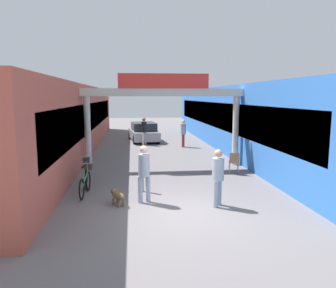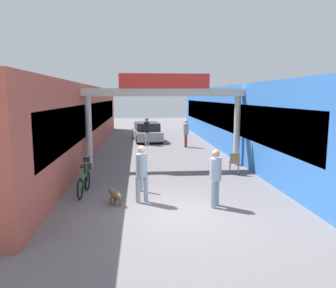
{
  "view_description": "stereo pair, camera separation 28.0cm",
  "coord_description": "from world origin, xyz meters",
  "px_view_note": "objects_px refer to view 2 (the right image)",
  "views": [
    {
      "loc": [
        -1.4,
        -8.44,
        3.17
      ],
      "look_at": [
        0.0,
        4.26,
        1.3
      ],
      "focal_mm": 35.0,
      "sensor_mm": 36.0,
      "label": 1
    },
    {
      "loc": [
        -1.12,
        -8.47,
        3.17
      ],
      "look_at": [
        0.0,
        4.26,
        1.3
      ],
      "focal_mm": 35.0,
      "sensor_mm": 36.0,
      "label": 2
    }
  ],
  "objects_px": {
    "pedestrian_companion": "(215,174)",
    "bicycle_blue_second": "(86,172)",
    "bicycle_green_nearest": "(85,181)",
    "pedestrian_elderly_walking": "(147,129)",
    "bollard_post_metal": "(141,176)",
    "dog_on_leash": "(115,195)",
    "pedestrian_carrying_crate": "(186,131)",
    "cafe_chair_wood_nearer": "(235,161)",
    "pedestrian_with_dog": "(142,170)",
    "parked_car_silver": "(147,132)"
  },
  "relations": [
    {
      "from": "bicycle_blue_second",
      "to": "pedestrian_elderly_walking",
      "type": "bearing_deg",
      "value": 75.45
    },
    {
      "from": "parked_car_silver",
      "to": "bollard_post_metal",
      "type": "bearing_deg",
      "value": -92.25
    },
    {
      "from": "dog_on_leash",
      "to": "bicycle_blue_second",
      "type": "xyz_separation_m",
      "value": [
        -1.21,
        2.42,
        0.15
      ]
    },
    {
      "from": "pedestrian_carrying_crate",
      "to": "dog_on_leash",
      "type": "distance_m",
      "value": 11.38
    },
    {
      "from": "bicycle_green_nearest",
      "to": "parked_car_silver",
      "type": "xyz_separation_m",
      "value": [
        2.34,
        12.56,
        0.21
      ]
    },
    {
      "from": "pedestrian_carrying_crate",
      "to": "bollard_post_metal",
      "type": "xyz_separation_m",
      "value": [
        -2.87,
        -9.47,
        -0.45
      ]
    },
    {
      "from": "bicycle_green_nearest",
      "to": "pedestrian_elderly_walking",
      "type": "bearing_deg",
      "value": 77.8
    },
    {
      "from": "pedestrian_elderly_walking",
      "to": "parked_car_silver",
      "type": "relative_size",
      "value": 0.43
    },
    {
      "from": "bicycle_green_nearest",
      "to": "parked_car_silver",
      "type": "height_order",
      "value": "parked_car_silver"
    },
    {
      "from": "cafe_chair_wood_nearer",
      "to": "pedestrian_carrying_crate",
      "type": "bearing_deg",
      "value": 97.46
    },
    {
      "from": "pedestrian_companion",
      "to": "cafe_chair_wood_nearer",
      "type": "height_order",
      "value": "pedestrian_companion"
    },
    {
      "from": "pedestrian_carrying_crate",
      "to": "dog_on_leash",
      "type": "relative_size",
      "value": 2.67
    },
    {
      "from": "bicycle_green_nearest",
      "to": "bicycle_blue_second",
      "type": "distance_m",
      "value": 1.23
    },
    {
      "from": "pedestrian_with_dog",
      "to": "bicycle_green_nearest",
      "type": "bearing_deg",
      "value": 150.54
    },
    {
      "from": "pedestrian_carrying_crate",
      "to": "bicycle_green_nearest",
      "type": "height_order",
      "value": "pedestrian_carrying_crate"
    },
    {
      "from": "parked_car_silver",
      "to": "pedestrian_with_dog",
      "type": "bearing_deg",
      "value": -92.0
    },
    {
      "from": "pedestrian_with_dog",
      "to": "pedestrian_elderly_walking",
      "type": "xyz_separation_m",
      "value": [
        0.44,
        11.67,
        0.05
      ]
    },
    {
      "from": "parked_car_silver",
      "to": "bicycle_green_nearest",
      "type": "bearing_deg",
      "value": -100.53
    },
    {
      "from": "pedestrian_elderly_walking",
      "to": "dog_on_leash",
      "type": "relative_size",
      "value": 2.79
    },
    {
      "from": "bicycle_blue_second",
      "to": "pedestrian_companion",
      "type": "bearing_deg",
      "value": -34.82
    },
    {
      "from": "pedestrian_elderly_walking",
      "to": "bicycle_green_nearest",
      "type": "bearing_deg",
      "value": -102.2
    },
    {
      "from": "bicycle_green_nearest",
      "to": "pedestrian_companion",
      "type": "bearing_deg",
      "value": -22.4
    },
    {
      "from": "pedestrian_companion",
      "to": "bollard_post_metal",
      "type": "height_order",
      "value": "pedestrian_companion"
    },
    {
      "from": "pedestrian_elderly_walking",
      "to": "bollard_post_metal",
      "type": "distance_m",
      "value": 10.56
    },
    {
      "from": "pedestrian_elderly_walking",
      "to": "dog_on_leash",
      "type": "height_order",
      "value": "pedestrian_elderly_walking"
    },
    {
      "from": "pedestrian_elderly_walking",
      "to": "parked_car_silver",
      "type": "bearing_deg",
      "value": 88.88
    },
    {
      "from": "bicycle_green_nearest",
      "to": "dog_on_leash",
      "type": "bearing_deg",
      "value": -48.46
    },
    {
      "from": "pedestrian_with_dog",
      "to": "bicycle_blue_second",
      "type": "relative_size",
      "value": 1.03
    },
    {
      "from": "parked_car_silver",
      "to": "pedestrian_companion",
      "type": "bearing_deg",
      "value": -83.46
    },
    {
      "from": "pedestrian_elderly_walking",
      "to": "pedestrian_companion",
      "type": "bearing_deg",
      "value": -82.27
    },
    {
      "from": "dog_on_leash",
      "to": "cafe_chair_wood_nearer",
      "type": "distance_m",
      "value": 5.74
    },
    {
      "from": "bollard_post_metal",
      "to": "pedestrian_companion",
      "type": "bearing_deg",
      "value": -39.02
    },
    {
      "from": "cafe_chair_wood_nearer",
      "to": "bicycle_blue_second",
      "type": "bearing_deg",
      "value": -170.31
    },
    {
      "from": "pedestrian_companion",
      "to": "pedestrian_elderly_walking",
      "type": "distance_m",
      "value": 12.37
    },
    {
      "from": "pedestrian_with_dog",
      "to": "dog_on_leash",
      "type": "xyz_separation_m",
      "value": [
        -0.79,
        -0.15,
        -0.71
      ]
    },
    {
      "from": "pedestrian_with_dog",
      "to": "parked_car_silver",
      "type": "relative_size",
      "value": 0.42
    },
    {
      "from": "pedestrian_elderly_walking",
      "to": "dog_on_leash",
      "type": "distance_m",
      "value": 11.91
    },
    {
      "from": "bollard_post_metal",
      "to": "cafe_chair_wood_nearer",
      "type": "height_order",
      "value": "bollard_post_metal"
    },
    {
      "from": "dog_on_leash",
      "to": "bollard_post_metal",
      "type": "distance_m",
      "value": 1.52
    },
    {
      "from": "pedestrian_with_dog",
      "to": "bollard_post_metal",
      "type": "xyz_separation_m",
      "value": [
        -0.02,
        1.13,
        -0.45
      ]
    },
    {
      "from": "bicycle_green_nearest",
      "to": "parked_car_silver",
      "type": "relative_size",
      "value": 0.41
    },
    {
      "from": "bicycle_green_nearest",
      "to": "bicycle_blue_second",
      "type": "xyz_separation_m",
      "value": [
        -0.14,
        1.22,
        0.0
      ]
    },
    {
      "from": "dog_on_leash",
      "to": "bicycle_green_nearest",
      "type": "xyz_separation_m",
      "value": [
        -1.07,
        1.2,
        0.15
      ]
    },
    {
      "from": "pedestrian_carrying_crate",
      "to": "bollard_post_metal",
      "type": "bearing_deg",
      "value": -106.84
    },
    {
      "from": "bicycle_green_nearest",
      "to": "bollard_post_metal",
      "type": "distance_m",
      "value": 1.85
    },
    {
      "from": "pedestrian_companion",
      "to": "pedestrian_carrying_crate",
      "type": "xyz_separation_m",
      "value": [
        0.75,
        11.19,
        0.03
      ]
    },
    {
      "from": "pedestrian_companion",
      "to": "bicycle_blue_second",
      "type": "relative_size",
      "value": 0.99
    },
    {
      "from": "pedestrian_with_dog",
      "to": "cafe_chair_wood_nearer",
      "type": "xyz_separation_m",
      "value": [
        3.81,
        3.27,
        -0.45
      ]
    },
    {
      "from": "bicycle_green_nearest",
      "to": "cafe_chair_wood_nearer",
      "type": "distance_m",
      "value": 6.09
    },
    {
      "from": "bicycle_green_nearest",
      "to": "bollard_post_metal",
      "type": "xyz_separation_m",
      "value": [
        1.84,
        0.08,
        0.11
      ]
    }
  ]
}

